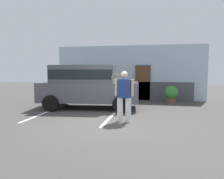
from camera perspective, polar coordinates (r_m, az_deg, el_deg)
ground_plane at (r=7.55m, az=-1.42°, el=-8.83°), size 40.00×40.00×0.00m
parking_stripe_0 at (r=9.96m, az=-16.31°, el=-5.52°), size 0.12×4.40×0.01m
parking_stripe_1 at (r=8.99m, az=0.47°, el=-6.48°), size 0.12×4.40×0.01m
house_frontage at (r=13.24m, az=4.56°, el=4.08°), size 9.07×0.40×3.29m
parked_suv at (r=10.24m, az=-6.65°, el=1.41°), size 4.79×2.58×2.05m
tennis_player_man at (r=7.51m, az=3.24°, el=-1.63°), size 0.80×0.28×1.79m
potted_plant_by_porch at (r=12.02m, az=15.56°, el=-1.10°), size 0.73×0.73×0.96m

